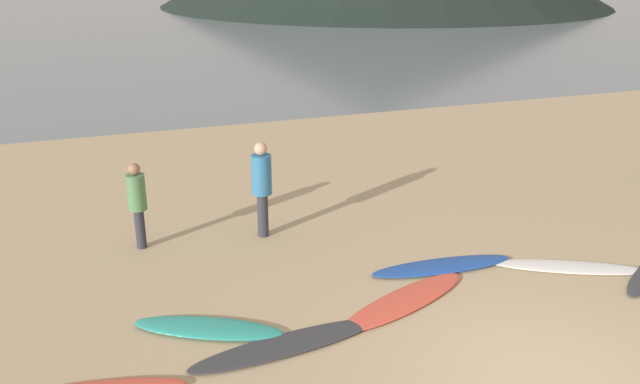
% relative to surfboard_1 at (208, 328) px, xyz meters
% --- Properties ---
extents(ground_plane, '(120.00, 120.00, 0.20)m').
position_rel_surfboard_1_xyz_m(ground_plane, '(3.65, 7.48, -0.15)').
color(ground_plane, tan).
rests_on(ground_plane, ground).
extents(ocean_water, '(140.00, 100.00, 0.01)m').
position_rel_surfboard_1_xyz_m(ocean_water, '(3.65, 60.90, -0.05)').
color(ocean_water, slate).
rests_on(ocean_water, ground).
extents(surfboard_1, '(2.11, 1.46, 0.10)m').
position_rel_surfboard_1_xyz_m(surfboard_1, '(0.00, 0.00, 0.00)').
color(surfboard_1, teal).
rests_on(surfboard_1, ground).
extents(surfboard_2, '(2.71, 0.85, 0.07)m').
position_rel_surfboard_1_xyz_m(surfboard_2, '(0.90, -0.72, -0.02)').
color(surfboard_2, '#333338').
rests_on(surfboard_2, ground).
extents(surfboard_3, '(2.56, 1.51, 0.07)m').
position_rel_surfboard_1_xyz_m(surfboard_3, '(2.89, -0.19, -0.02)').
color(surfboard_3, '#D84C38').
rests_on(surfboard_3, ground).
extents(surfboard_4, '(2.47, 0.70, 0.09)m').
position_rel_surfboard_1_xyz_m(surfboard_4, '(3.95, 0.60, -0.01)').
color(surfboard_4, '#1E479E').
rests_on(surfboard_4, ground).
extents(surfboard_5, '(2.45, 1.54, 0.06)m').
position_rel_surfboard_1_xyz_m(surfboard_5, '(5.92, -0.10, -0.02)').
color(surfboard_5, white).
rests_on(surfboard_5, ground).
extents(person_1, '(0.36, 0.36, 1.77)m').
position_rel_surfboard_1_xyz_m(person_1, '(1.53, 2.83, 0.99)').
color(person_1, '#2D2D38').
rests_on(person_1, ground).
extents(person_2, '(0.31, 0.31, 1.55)m').
position_rel_surfboard_1_xyz_m(person_2, '(-0.61, 3.05, 0.86)').
color(person_2, '#2D2D38').
rests_on(person_2, ground).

